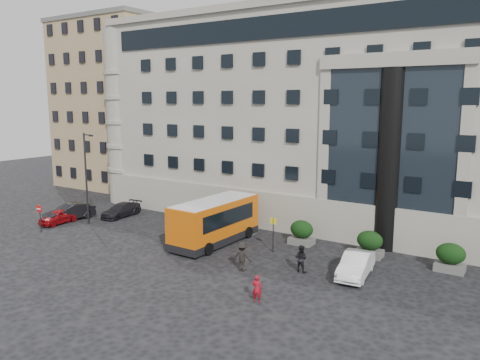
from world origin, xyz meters
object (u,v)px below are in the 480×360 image
object	(u,v)px
red_truck	(193,184)
parked_car_b	(69,212)
hedge_c	(302,232)
hedge_e	(450,257)
hedge_b	(244,223)
hedge_d	(370,244)
pedestrian_a	(257,289)
no_entry_sign	(39,213)
parked_car_c	(121,210)
pedestrian_b	(301,258)
hedge_a	(194,214)
minibus	(215,220)
bus_stop_sign	(273,229)
parked_car_d	(184,192)
parked_car_a	(59,216)
white_taxi	(356,265)
pedestrian_c	(242,257)
street_lamp	(86,175)

from	to	relation	value
red_truck	parked_car_b	bearing A→B (deg)	-89.02
hedge_c	hedge_e	world-z (taller)	same
hedge_b	parked_car_b	xyz separation A→B (m)	(-15.56, -4.98, -0.18)
hedge_d	pedestrian_a	bearing A→B (deg)	-104.30
no_entry_sign	parked_car_c	world-z (taller)	no_entry_sign
pedestrian_a	pedestrian_b	xyz separation A→B (m)	(-0.01, 5.44, 0.10)
hedge_a	hedge_b	bearing A→B (deg)	0.00
hedge_d	hedge_e	world-z (taller)	same
pedestrian_b	minibus	bearing A→B (deg)	-11.04
bus_stop_sign	parked_car_d	distance (m)	20.01
hedge_a	minibus	size ratio (longest dim) A/B	0.23
parked_car_a	white_taxi	world-z (taller)	white_taxi
hedge_b	parked_car_b	world-z (taller)	hedge_b
hedge_b	parked_car_c	bearing A→B (deg)	-173.56
red_truck	parked_car_a	world-z (taller)	red_truck
parked_car_c	pedestrian_b	size ratio (longest dim) A/B	2.46
no_entry_sign	red_truck	size ratio (longest dim) A/B	0.44
parked_car_a	white_taxi	xyz separation A→B (m)	(26.29, 2.06, 0.10)
parked_car_a	parked_car_d	size ratio (longest dim) A/B	0.67
pedestrian_a	pedestrian_c	distance (m)	4.82
hedge_b	hedge_d	bearing A→B (deg)	0.00
pedestrian_b	pedestrian_c	bearing A→B (deg)	32.42
white_taxi	pedestrian_a	size ratio (longest dim) A/B	2.89
no_entry_sign	white_taxi	world-z (taller)	no_entry_sign
hedge_c	red_truck	world-z (taller)	red_truck
red_truck	hedge_c	bearing A→B (deg)	-18.12
minibus	parked_car_d	size ratio (longest dim) A/B	1.46
parked_car_a	hedge_d	bearing A→B (deg)	10.91
hedge_e	minibus	size ratio (longest dim) A/B	0.23
parked_car_b	pedestrian_c	distance (m)	20.12
bus_stop_sign	no_entry_sign	world-z (taller)	bus_stop_sign
minibus	no_entry_sign	bearing A→B (deg)	-156.46
hedge_a	pedestrian_a	size ratio (longest dim) A/B	1.20
hedge_d	pedestrian_b	bearing A→B (deg)	-117.53
hedge_b	parked_car_d	distance (m)	14.86
hedge_c	parked_car_b	xyz separation A→B (m)	(-20.76, -4.98, -0.18)
hedge_a	bus_stop_sign	xyz separation A→B (m)	(9.50, -2.80, 0.80)
street_lamp	pedestrian_c	xyz separation A→B (m)	(17.58, -2.31, -3.44)
street_lamp	parked_car_a	xyz separation A→B (m)	(-2.29, -1.33, -3.73)
hedge_b	hedge_e	distance (m)	15.60
hedge_b	white_taxi	size ratio (longest dim) A/B	0.41
hedge_b	street_lamp	distance (m)	14.41
parked_car_d	pedestrian_b	distance (m)	24.14
hedge_b	bus_stop_sign	xyz separation A→B (m)	(4.30, -2.80, 0.80)
white_taxi	pedestrian_a	distance (m)	7.32
pedestrian_c	street_lamp	bearing A→B (deg)	-19.19
hedge_b	no_entry_sign	world-z (taller)	no_entry_sign
no_entry_sign	parked_car_d	bearing A→B (deg)	84.82
parked_car_c	hedge_e	bearing A→B (deg)	-0.52
parked_car_a	hedge_a	bearing A→B (deg)	28.49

